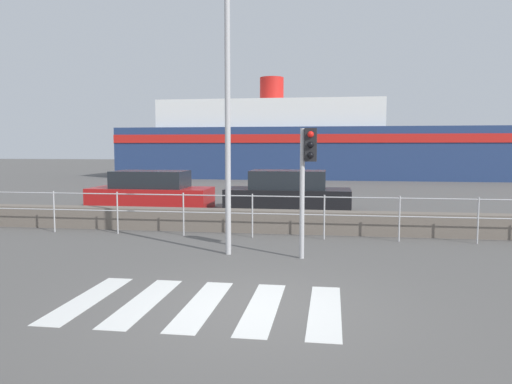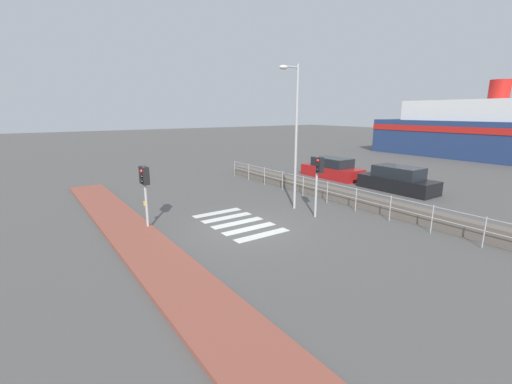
# 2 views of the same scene
# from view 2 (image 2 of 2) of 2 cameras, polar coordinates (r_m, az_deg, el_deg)

# --- Properties ---
(ground_plane) EXTENTS (160.00, 160.00, 0.00)m
(ground_plane) POSITION_cam_2_polar(r_m,az_deg,el_deg) (13.98, -1.38, -5.99)
(ground_plane) COLOR #565451
(sidewalk_brick) EXTENTS (24.00, 1.80, 0.12)m
(sidewalk_brick) POSITION_cam_2_polar(r_m,az_deg,el_deg) (12.33, -17.68, -9.04)
(sidewalk_brick) COLOR #934C3D
(sidewalk_brick) RESTS_ON ground_plane
(crosswalk) EXTENTS (4.05, 2.40, 0.01)m
(crosswalk) POSITION_cam_2_polar(r_m,az_deg,el_deg) (14.60, -3.08, -5.14)
(crosswalk) COLOR silver
(crosswalk) RESTS_ON ground_plane
(seawall) EXTENTS (22.33, 0.55, 0.60)m
(seawall) POSITION_cam_2_polar(r_m,az_deg,el_deg) (18.07, 15.77, -1.04)
(seawall) COLOR #6B6056
(seawall) RESTS_ON ground_plane
(harbor_fence) EXTENTS (20.13, 0.04, 1.13)m
(harbor_fence) POSITION_cam_2_polar(r_m,az_deg,el_deg) (17.31, 14.01, -0.04)
(harbor_fence) COLOR #B2B2B5
(harbor_fence) RESTS_ON ground_plane
(traffic_light_near) EXTENTS (0.58, 0.41, 2.53)m
(traffic_light_near) POSITION_cam_2_polar(r_m,az_deg,el_deg) (14.02, -18.07, 1.76)
(traffic_light_near) COLOR #B2B2B5
(traffic_light_near) RESTS_ON ground_plane
(traffic_light_far) EXTENTS (0.34, 0.32, 2.70)m
(traffic_light_far) POSITION_cam_2_polar(r_m,az_deg,el_deg) (15.07, 10.36, 3.03)
(traffic_light_far) COLOR #B2B2B5
(traffic_light_far) RESTS_ON ground_plane
(streetlamp) EXTENTS (0.32, 1.10, 6.68)m
(streetlamp) POSITION_cam_2_polar(r_m,az_deg,el_deg) (16.08, 6.27, 11.32)
(streetlamp) COLOR #B2B2B5
(streetlamp) RESTS_ON ground_plane
(parked_car_red) EXTENTS (4.54, 1.80, 1.42)m
(parked_car_red) POSITION_cam_2_polar(r_m,az_deg,el_deg) (25.03, 12.53, 3.75)
(parked_car_red) COLOR #B21919
(parked_car_red) RESTS_ON ground_plane
(parked_car_black) EXTENTS (4.48, 1.76, 1.47)m
(parked_car_black) POSITION_cam_2_polar(r_m,az_deg,el_deg) (21.91, 22.51, 1.78)
(parked_car_black) COLOR black
(parked_car_black) RESTS_ON ground_plane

